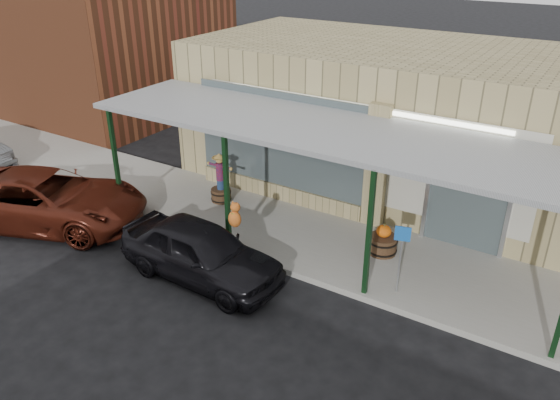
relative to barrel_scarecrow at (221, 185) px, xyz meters
The scene contains 10 objects.
ground 5.39m from the barrel_scarecrow, 49.11° to the right, with size 120.00×120.00×0.00m, color black.
sidewalk 3.57m from the barrel_scarecrow, ahead, with size 40.00×3.20×0.15m, color gray.
storefront 5.60m from the barrel_scarecrow, 49.66° to the left, with size 12.00×6.25×4.20m.
awning 4.26m from the barrel_scarecrow, ahead, with size 12.00×3.00×3.04m.
block_buildings_near 8.17m from the barrel_scarecrow, 43.13° to the left, with size 61.00×8.00×8.00m.
barrel_scarecrow is the anchor object (origin of this frame).
barrel_pumpkin 5.01m from the barrel_scarecrow, ahead, with size 0.85×0.85×0.79m.
handicap_sign 6.08m from the barrel_scarecrow, 14.35° to the right, with size 0.32×0.11×1.59m.
parked_sedan 3.61m from the barrel_scarecrow, 59.31° to the right, with size 3.99×1.94×1.58m.
car_maroon 4.63m from the barrel_scarecrow, 134.47° to the right, with size 2.41×5.23×1.45m, color #4E1A0F.
Camera 1 is at (5.35, -6.95, 7.12)m, focal length 35.00 mm.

